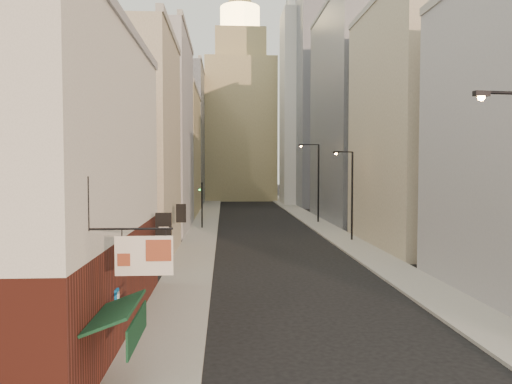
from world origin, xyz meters
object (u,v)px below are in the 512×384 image
object	(u,v)px
streetlamp_mid	(350,190)
traffic_light_left	(202,197)
streetlamp_far	(316,178)
white_tower	(304,100)
clock_tower	(240,114)

from	to	relation	value
streetlamp_mid	traffic_light_left	bearing A→B (deg)	121.82
traffic_light_left	streetlamp_mid	bearing A→B (deg)	167.41
streetlamp_mid	streetlamp_far	distance (m)	14.78
white_tower	traffic_light_left	xyz separation A→B (m)	(-16.68, -35.48, -15.21)
clock_tower	traffic_light_left	size ratio (longest dim) A/B	8.98
clock_tower	streetlamp_far	bearing A→B (deg)	-80.37
streetlamp_mid	clock_tower	bearing A→B (deg)	75.52
white_tower	streetlamp_far	xyz separation A→B (m)	(-3.43, -30.62, -13.27)
white_tower	streetlamp_mid	distance (m)	47.60
streetlamp_mid	traffic_light_left	distance (m)	16.82
white_tower	traffic_light_left	bearing A→B (deg)	-115.18
clock_tower	white_tower	size ratio (longest dim) A/B	1.08
clock_tower	streetlamp_mid	distance (m)	61.31
streetlamp_far	streetlamp_mid	bearing A→B (deg)	-80.46
streetlamp_far	white_tower	bearing A→B (deg)	92.03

